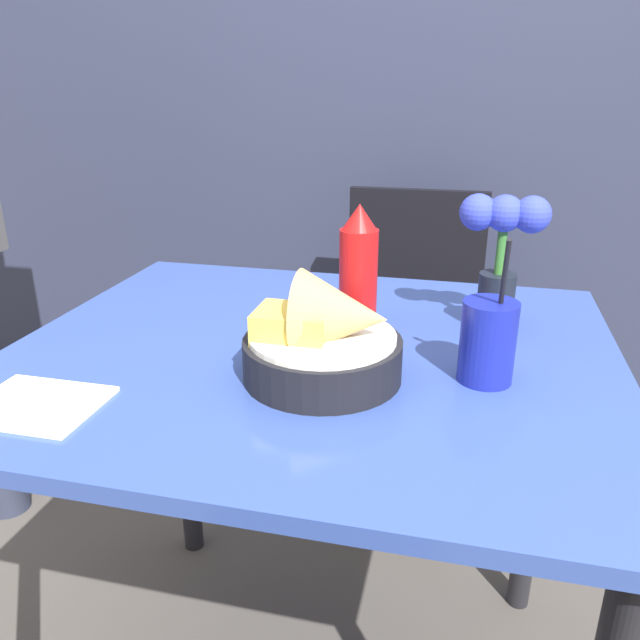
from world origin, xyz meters
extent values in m
cube|color=#2D334C|center=(0.00, 1.20, 1.30)|extent=(7.00, 0.06, 2.60)
cube|color=#334C9E|center=(0.00, 0.00, 0.75)|extent=(0.95, 0.81, 0.02)
cylinder|color=black|center=(-0.42, 0.34, 0.37)|extent=(0.05, 0.05, 0.74)
cylinder|color=black|center=(0.42, 0.34, 0.37)|extent=(0.05, 0.05, 0.74)
cylinder|color=black|center=(-0.10, 0.57, 0.21)|extent=(0.03, 0.03, 0.43)
cylinder|color=black|center=(0.26, 0.57, 0.21)|extent=(0.03, 0.03, 0.43)
cylinder|color=black|center=(-0.10, 0.93, 0.21)|extent=(0.03, 0.03, 0.43)
cylinder|color=black|center=(0.26, 0.93, 0.21)|extent=(0.03, 0.03, 0.43)
cube|color=black|center=(0.08, 0.75, 0.44)|extent=(0.40, 0.40, 0.02)
cube|color=black|center=(0.08, 0.93, 0.66)|extent=(0.40, 0.03, 0.43)
cylinder|color=black|center=(0.04, -0.10, 0.80)|extent=(0.23, 0.23, 0.06)
cylinder|color=white|center=(0.04, -0.10, 0.83)|extent=(0.21, 0.21, 0.01)
cone|color=tan|center=(0.07, -0.10, 0.86)|extent=(0.12, 0.12, 0.12)
cube|color=#E5C14C|center=(0.00, -0.11, 0.85)|extent=(0.10, 0.08, 0.04)
cylinder|color=red|center=(0.05, 0.10, 0.85)|extent=(0.06, 0.06, 0.17)
cone|color=red|center=(0.05, 0.10, 0.96)|extent=(0.06, 0.06, 0.04)
cylinder|color=#192399|center=(0.27, -0.05, 0.82)|extent=(0.08, 0.08, 0.12)
cylinder|color=black|center=(0.27, -0.05, 0.82)|extent=(0.07, 0.07, 0.10)
cylinder|color=black|center=(0.28, -0.05, 0.88)|extent=(0.01, 0.07, 0.20)
cylinder|color=black|center=(0.28, 0.15, 0.82)|extent=(0.06, 0.06, 0.10)
cylinder|color=#33722D|center=(0.28, 0.15, 0.91)|extent=(0.02, 0.02, 0.09)
sphere|color=blue|center=(0.28, 0.15, 0.97)|extent=(0.06, 0.06, 0.06)
sphere|color=blue|center=(0.24, 0.15, 0.97)|extent=(0.06, 0.06, 0.06)
sphere|color=blue|center=(0.32, 0.15, 0.97)|extent=(0.06, 0.06, 0.06)
cube|color=white|center=(-0.30, -0.27, 0.77)|extent=(0.16, 0.13, 0.01)
camera|label=1|loc=(0.22, -0.88, 1.17)|focal=35.00mm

